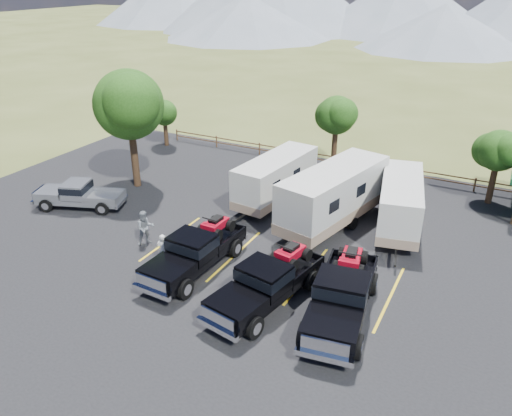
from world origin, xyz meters
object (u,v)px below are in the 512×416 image
at_px(rig_left, 196,250).
at_px(pickup_silver, 80,195).
at_px(tree_big_nw, 128,105).
at_px(trailer_left, 276,179).
at_px(trailer_right, 400,204).
at_px(rig_right, 342,294).
at_px(person_b, 145,228).
at_px(trailer_center, 333,197).
at_px(rig_center, 268,281).
at_px(person_a, 163,250).

relative_size(rig_left, pickup_silver, 1.14).
xyz_separation_m(tree_big_nw, trailer_left, (9.55, 1.92, -4.02)).
height_order(trailer_left, trailer_right, trailer_left).
height_order(rig_right, person_b, rig_right).
height_order(tree_big_nw, person_b, tree_big_nw).
xyz_separation_m(tree_big_nw, trailer_right, (17.24, 1.86, -4.04)).
bearing_deg(pickup_silver, trailer_center, 88.37).
xyz_separation_m(rig_left, pickup_silver, (-10.26, 2.59, -0.18)).
xyz_separation_m(trailer_left, pickup_silver, (-10.30, -6.32, -0.67)).
height_order(rig_right, trailer_left, trailer_left).
xyz_separation_m(rig_center, person_a, (-5.89, 0.35, -0.19)).
distance_m(rig_right, trailer_left, 11.80).
distance_m(rig_left, rig_right, 7.47).
distance_m(rig_right, person_a, 9.09).
xyz_separation_m(rig_left, trailer_center, (4.29, 7.49, 0.74)).
distance_m(rig_center, trailer_center, 8.34).
height_order(rig_left, person_b, rig_left).
bearing_deg(rig_right, trailer_center, 104.21).
bearing_deg(trailer_right, person_a, -146.76).
xyz_separation_m(rig_right, trailer_center, (-3.18, 7.75, 0.68)).
xyz_separation_m(rig_left, rig_center, (4.28, -0.82, 0.01)).
bearing_deg(trailer_right, trailer_center, -170.16).
relative_size(rig_center, pickup_silver, 1.17).
relative_size(rig_center, rig_right, 0.96).
distance_m(rig_left, trailer_left, 8.92).
bearing_deg(trailer_center, person_a, -113.54).
distance_m(tree_big_nw, person_a, 11.84).
bearing_deg(pickup_silver, tree_big_nw, 150.10).
relative_size(rig_center, trailer_right, 0.81).
height_order(trailer_center, person_b, trailer_center).
bearing_deg(pickup_silver, rig_center, 56.56).
height_order(rig_left, rig_center, rig_center).
relative_size(rig_right, person_a, 4.12).
height_order(tree_big_nw, trailer_center, tree_big_nw).
xyz_separation_m(rig_center, trailer_right, (3.45, 9.67, 0.47)).
bearing_deg(tree_big_nw, rig_left, -36.30).
xyz_separation_m(trailer_center, trailer_right, (3.44, 1.36, -0.26)).
relative_size(trailer_right, person_a, 4.86).
relative_size(pickup_silver, person_a, 3.36).
distance_m(rig_center, person_b, 8.21).
height_order(pickup_silver, person_b, person_b).
bearing_deg(rig_left, rig_center, -8.11).
bearing_deg(tree_big_nw, trailer_left, 11.36).
bearing_deg(person_a, tree_big_nw, -64.01).
xyz_separation_m(trailer_left, person_a, (-1.65, -9.38, -0.67)).
height_order(trailer_right, person_b, trailer_right).
xyz_separation_m(rig_center, rig_right, (3.19, 0.56, 0.05)).
bearing_deg(rig_right, rig_left, 169.93).
bearing_deg(trailer_left, person_a, -93.46).
bearing_deg(person_a, trailer_right, -155.72).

